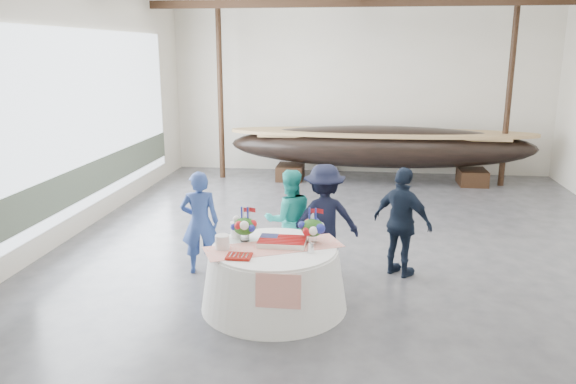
# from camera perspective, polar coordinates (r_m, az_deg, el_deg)

# --- Properties ---
(floor) EXTENTS (10.00, 12.00, 0.01)m
(floor) POSITION_cam_1_polar(r_m,az_deg,el_deg) (9.73, 6.79, -5.29)
(floor) COLOR #3D3D42
(floor) RESTS_ON ground
(wall_back) EXTENTS (10.00, 0.02, 4.50)m
(wall_back) POSITION_cam_1_polar(r_m,az_deg,el_deg) (15.21, 7.36, 10.41)
(wall_back) COLOR silver
(wall_back) RESTS_ON ground
(wall_front) EXTENTS (10.00, 0.02, 4.50)m
(wall_front) POSITION_cam_1_polar(r_m,az_deg,el_deg) (3.32, 6.52, -3.08)
(wall_front) COLOR silver
(wall_front) RESTS_ON ground
(wall_left) EXTENTS (0.02, 12.00, 4.50)m
(wall_left) POSITION_cam_1_polar(r_m,az_deg,el_deg) (10.51, -21.49, 7.89)
(wall_left) COLOR silver
(wall_left) RESTS_ON ground
(pavilion_structure) EXTENTS (9.80, 11.76, 4.50)m
(pavilion_structure) POSITION_cam_1_polar(r_m,az_deg,el_deg) (10.03, 7.56, 18.52)
(pavilion_structure) COLOR black
(pavilion_structure) RESTS_ON ground
(open_bay) EXTENTS (0.03, 7.00, 3.20)m
(open_bay) POSITION_cam_1_polar(r_m,az_deg,el_deg) (11.41, -18.68, 6.41)
(open_bay) COLOR silver
(open_bay) RESTS_ON ground
(longboat_display) EXTENTS (7.55, 1.51, 1.42)m
(longboat_display) POSITION_cam_1_polar(r_m,az_deg,el_deg) (14.18, 9.39, 4.59)
(longboat_display) COLOR black
(longboat_display) RESTS_ON ground
(banquet_table) EXTENTS (1.88, 1.88, 0.81)m
(banquet_table) POSITION_cam_1_polar(r_m,az_deg,el_deg) (7.29, -1.43, -8.61)
(banquet_table) COLOR white
(banquet_table) RESTS_ON ground
(tabletop_items) EXTENTS (1.80, 1.25, 0.40)m
(tabletop_items) POSITION_cam_1_polar(r_m,az_deg,el_deg) (7.25, -1.56, -4.09)
(tabletop_items) COLOR red
(tabletop_items) RESTS_ON banquet_table
(guest_woman_blue) EXTENTS (0.63, 0.49, 1.54)m
(guest_woman_blue) POSITION_cam_1_polar(r_m,az_deg,el_deg) (8.35, -8.94, -3.08)
(guest_woman_blue) COLOR navy
(guest_woman_blue) RESTS_ON ground
(guest_woman_teal) EXTENTS (0.89, 0.79, 1.53)m
(guest_woman_teal) POSITION_cam_1_polar(r_m,az_deg,el_deg) (8.41, 0.13, -2.83)
(guest_woman_teal) COLOR teal
(guest_woman_teal) RESTS_ON ground
(guest_man_left) EXTENTS (1.17, 0.85, 1.64)m
(guest_man_left) POSITION_cam_1_polar(r_m,az_deg,el_deg) (8.27, 3.68, -2.77)
(guest_man_left) COLOR black
(guest_man_left) RESTS_ON ground
(guest_man_right) EXTENTS (1.00, 0.88, 1.62)m
(guest_man_right) POSITION_cam_1_polar(r_m,az_deg,el_deg) (8.30, 11.54, -3.05)
(guest_man_right) COLOR black
(guest_man_right) RESTS_ON ground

